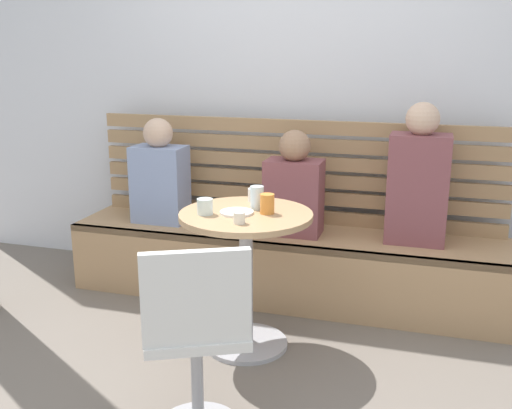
{
  "coord_description": "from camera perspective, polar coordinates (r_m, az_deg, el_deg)",
  "views": [
    {
      "loc": [
        0.85,
        -2.21,
        1.55
      ],
      "look_at": [
        -0.01,
        0.66,
        0.75
      ],
      "focal_mm": 41.47,
      "sensor_mm": 36.0,
      "label": 1
    }
  ],
  "objects": [
    {
      "name": "white_chair",
      "position": [
        2.36,
        -5.82,
        -12.48
      ],
      "size": [
        0.53,
        0.53,
        0.85
      ],
      "color": "#ADADB2",
      "rests_on": "ground"
    },
    {
      "name": "cafe_table",
      "position": [
        3.05,
        -0.97,
        -4.8
      ],
      "size": [
        0.68,
        0.68,
        0.74
      ],
      "color": "#ADADB2",
      "rests_on": "ground"
    },
    {
      "name": "person_child_left",
      "position": [
        3.58,
        3.68,
        1.52
      ],
      "size": [
        0.34,
        0.22,
        0.64
      ],
      "color": "brown",
      "rests_on": "booth_bench"
    },
    {
      "name": "booth_bench",
      "position": [
        3.75,
        2.58,
        -5.8
      ],
      "size": [
        2.7,
        0.52,
        0.44
      ],
      "color": "tan",
      "rests_on": "ground"
    },
    {
      "name": "person_adult",
      "position": [
        3.52,
        15.39,
        2.24
      ],
      "size": [
        0.34,
        0.22,
        0.82
      ],
      "color": "brown",
      "rests_on": "booth_bench"
    },
    {
      "name": "back_wall",
      "position": [
        3.94,
        4.42,
        13.46
      ],
      "size": [
        5.2,
        0.1,
        2.9
      ],
      "primitive_type": "cube",
      "color": "silver",
      "rests_on": "ground"
    },
    {
      "name": "ground",
      "position": [
        2.83,
        -3.77,
        -18.33
      ],
      "size": [
        8.0,
        8.0,
        0.0
      ],
      "primitive_type": "plane",
      "color": "#70665B"
    },
    {
      "name": "cup_tumbler_orange",
      "position": [
        2.96,
        1.09,
        0.07
      ],
      "size": [
        0.07,
        0.07,
        0.1
      ],
      "primitive_type": "cylinder",
      "color": "orange",
      "rests_on": "cafe_table"
    },
    {
      "name": "cup_espresso_small",
      "position": [
        2.8,
        -1.68,
        -1.29
      ],
      "size": [
        0.06,
        0.06,
        0.05
      ],
      "primitive_type": "cylinder",
      "color": "silver",
      "rests_on": "cafe_table"
    },
    {
      "name": "plate_small",
      "position": [
        2.97,
        -1.88,
        -0.76
      ],
      "size": [
        0.17,
        0.17,
        0.01
      ],
      "primitive_type": "cylinder",
      "color": "white",
      "rests_on": "cafe_table"
    },
    {
      "name": "cup_glass_tall",
      "position": [
        3.04,
        0.1,
        0.67
      ],
      "size": [
        0.07,
        0.07,
        0.12
      ],
      "primitive_type": "cylinder",
      "color": "silver",
      "rests_on": "cafe_table"
    },
    {
      "name": "cup_ceramic_white",
      "position": [
        3.2,
        -0.07,
        0.94
      ],
      "size": [
        0.08,
        0.08,
        0.07
      ],
      "primitive_type": "cylinder",
      "color": "white",
      "rests_on": "cafe_table"
    },
    {
      "name": "booth_backrest",
      "position": [
        3.82,
        3.57,
        3.27
      ],
      "size": [
        2.65,
        0.04,
        0.67
      ],
      "color": "#A68157",
      "rests_on": "booth_bench"
    },
    {
      "name": "person_child_middle",
      "position": [
        3.87,
        -9.26,
        2.7
      ],
      "size": [
        0.34,
        0.22,
        0.68
      ],
      "color": "#8C9EC6",
      "rests_on": "booth_bench"
    },
    {
      "name": "cup_glass_short",
      "position": [
        2.95,
        -4.94,
        -0.2
      ],
      "size": [
        0.08,
        0.08,
        0.08
      ],
      "primitive_type": "cylinder",
      "color": "silver",
      "rests_on": "cafe_table"
    }
  ]
}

